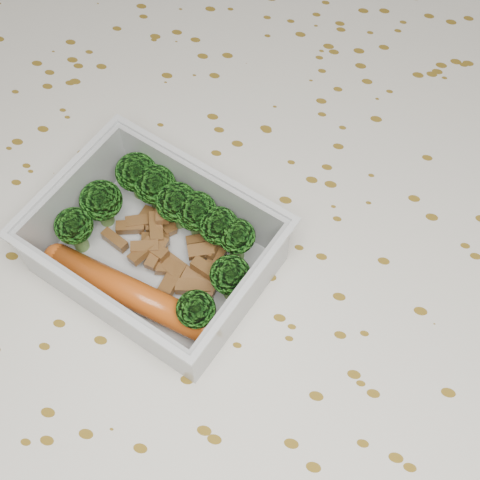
# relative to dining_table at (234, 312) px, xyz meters

# --- Properties ---
(ground_plane) EXTENTS (4.00, 4.00, 0.00)m
(ground_plane) POSITION_rel_dining_table_xyz_m (0.00, 0.00, -0.67)
(ground_plane) COLOR olive
(ground_plane) RESTS_ON ground
(dining_table) EXTENTS (1.40, 0.90, 0.75)m
(dining_table) POSITION_rel_dining_table_xyz_m (0.00, 0.00, 0.00)
(dining_table) COLOR brown
(dining_table) RESTS_ON ground
(tablecloth) EXTENTS (1.46, 0.96, 0.19)m
(tablecloth) POSITION_rel_dining_table_xyz_m (0.00, 0.00, 0.05)
(tablecloth) COLOR silver
(tablecloth) RESTS_ON dining_table
(lunch_container) EXTENTS (0.19, 0.17, 0.06)m
(lunch_container) POSITION_rel_dining_table_xyz_m (-0.05, -0.01, 0.11)
(lunch_container) COLOR silver
(lunch_container) RESTS_ON tablecloth
(broccoli_florets) EXTENTS (0.14, 0.12, 0.04)m
(broccoli_florets) POSITION_rel_dining_table_xyz_m (-0.05, 0.01, 0.12)
(broccoli_florets) COLOR #608C3F
(broccoli_florets) RESTS_ON lunch_container
(meat_pile) EXTENTS (0.09, 0.07, 0.02)m
(meat_pile) POSITION_rel_dining_table_xyz_m (-0.04, -0.01, 0.10)
(meat_pile) COLOR brown
(meat_pile) RESTS_ON lunch_container
(sausage) EXTENTS (0.14, 0.05, 0.02)m
(sausage) POSITION_rel_dining_table_xyz_m (-0.06, -0.05, 0.11)
(sausage) COLOR #BC4D15
(sausage) RESTS_ON lunch_container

